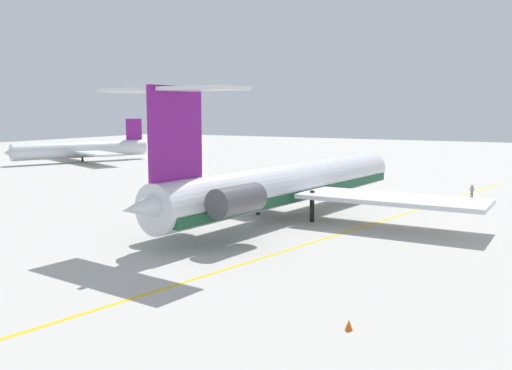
% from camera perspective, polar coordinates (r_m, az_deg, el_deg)
% --- Properties ---
extents(ground, '(305.77, 305.77, 0.00)m').
position_cam_1_polar(ground, '(51.16, 15.64, -4.68)').
color(ground, '#B7B5AD').
extents(main_jetliner, '(42.79, 37.88, 12.47)m').
position_cam_1_polar(main_jetliner, '(55.35, 2.90, 0.09)').
color(main_jetliner, silver).
rests_on(main_jetliner, ground).
extents(airliner_mid_left, '(28.21, 28.40, 8.78)m').
position_cam_1_polar(airliner_mid_left, '(120.91, -17.62, 3.44)').
color(airliner_mid_left, silver).
rests_on(airliner_mid_left, ground).
extents(ground_crew_near_nose, '(0.27, 0.43, 1.71)m').
position_cam_1_polar(ground_crew_near_nose, '(72.43, 21.09, -0.48)').
color(ground_crew_near_nose, black).
rests_on(ground_crew_near_nose, ground).
extents(safety_cone_nose, '(0.40, 0.40, 0.55)m').
position_cam_1_polar(safety_cone_nose, '(28.48, 9.42, -13.86)').
color(safety_cone_nose, '#EA590F').
rests_on(safety_cone_nose, ground).
extents(safety_cone_wingtip, '(0.40, 0.40, 0.55)m').
position_cam_1_polar(safety_cone_wingtip, '(83.46, 0.79, 0.48)').
color(safety_cone_wingtip, '#EA590F').
rests_on(safety_cone_wingtip, ground).
extents(safety_cone_tail, '(0.40, 0.40, 0.55)m').
position_cam_1_polar(safety_cone_tail, '(84.79, -1.12, 0.60)').
color(safety_cone_tail, '#EA590F').
rests_on(safety_cone_tail, ground).
extents(taxiway_centreline, '(73.46, 15.61, 0.01)m').
position_cam_1_polar(taxiway_centreline, '(53.94, 11.63, -3.92)').
color(taxiway_centreline, gold).
rests_on(taxiway_centreline, ground).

